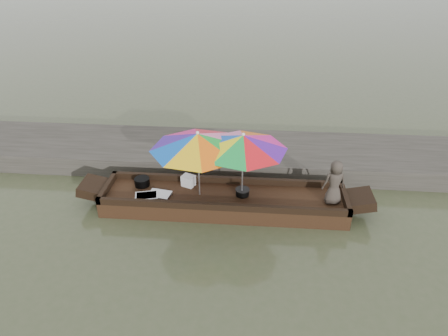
# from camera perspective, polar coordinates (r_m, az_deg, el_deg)

# --- Properties ---
(water) EXTENTS (80.00, 80.00, 0.00)m
(water) POSITION_cam_1_polar(r_m,az_deg,el_deg) (9.16, -0.05, -5.75)
(water) COLOR #3E462B
(water) RESTS_ON ground
(dock) EXTENTS (22.00, 2.20, 0.50)m
(dock) POSITION_cam_1_polar(r_m,az_deg,el_deg) (10.90, 0.93, 2.04)
(dock) COLOR #2D2B26
(dock) RESTS_ON ground
(boat_hull) EXTENTS (5.44, 1.20, 0.35)m
(boat_hull) POSITION_cam_1_polar(r_m,az_deg,el_deg) (9.06, -0.05, -4.85)
(boat_hull) COLOR black
(boat_hull) RESTS_ON water
(cooking_pot) EXTENTS (0.35, 0.35, 0.18)m
(cooking_pot) POSITION_cam_1_polar(r_m,az_deg,el_deg) (9.46, -11.63, -1.95)
(cooking_pot) COLOR black
(cooking_pot) RESTS_ON boat_hull
(tray_crayfish) EXTENTS (0.56, 0.45, 0.09)m
(tray_crayfish) POSITION_cam_1_polar(r_m,az_deg,el_deg) (8.99, -10.99, -4.06)
(tray_crayfish) COLOR silver
(tray_crayfish) RESTS_ON boat_hull
(tray_scallop) EXTENTS (0.55, 0.43, 0.06)m
(tray_scallop) POSITION_cam_1_polar(r_m,az_deg,el_deg) (9.05, -9.19, -3.77)
(tray_scallop) COLOR silver
(tray_scallop) RESTS_ON boat_hull
(charcoal_grill) EXTENTS (0.30, 0.30, 0.14)m
(charcoal_grill) POSITION_cam_1_polar(r_m,az_deg,el_deg) (8.94, 2.65, -3.50)
(charcoal_grill) COLOR black
(charcoal_grill) RESTS_ON boat_hull
(supply_bag) EXTENTS (0.34, 0.31, 0.26)m
(supply_bag) POSITION_cam_1_polar(r_m,az_deg,el_deg) (9.27, -5.12, -1.82)
(supply_bag) COLOR silver
(supply_bag) RESTS_ON boat_hull
(vendor) EXTENTS (0.56, 0.43, 1.02)m
(vendor) POSITION_cam_1_polar(r_m,az_deg,el_deg) (8.78, 15.51, -1.99)
(vendor) COLOR #3A322B
(vendor) RESTS_ON boat_hull
(umbrella_bow) EXTENTS (2.44, 2.44, 1.55)m
(umbrella_bow) POSITION_cam_1_polar(r_m,az_deg,el_deg) (8.61, -3.65, 0.54)
(umbrella_bow) COLOR pink
(umbrella_bow) RESTS_ON boat_hull
(umbrella_stern) EXTENTS (2.08, 2.08, 1.55)m
(umbrella_stern) POSITION_cam_1_polar(r_m,az_deg,el_deg) (8.53, 2.67, 0.28)
(umbrella_stern) COLOR #E5148B
(umbrella_stern) RESTS_ON boat_hull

